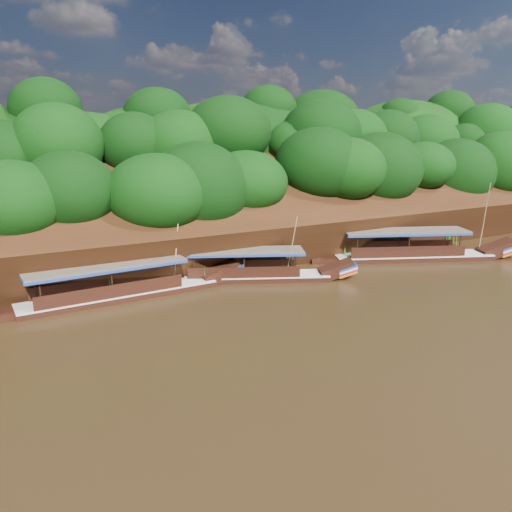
{
  "coord_description": "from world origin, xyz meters",
  "views": [
    {
      "loc": [
        -18.86,
        -24.09,
        11.09
      ],
      "look_at": [
        -2.28,
        7.0,
        2.1
      ],
      "focal_mm": 35.0,
      "sensor_mm": 36.0,
      "label": 1
    }
  ],
  "objects": [
    {
      "name": "riverbank",
      "position": [
        -0.01,
        22.73,
        1.89
      ],
      "size": [
        120.0,
        30.06,
        19.4
      ],
      "color": "black",
      "rests_on": "ground"
    },
    {
      "name": "boat_1",
      "position": [
        -1.4,
        7.64,
        0.53
      ],
      "size": [
        13.14,
        7.26,
        5.49
      ],
      "rotation": [
        0.0,
        0.0,
        -0.42
      ],
      "color": "black",
      "rests_on": "ground"
    },
    {
      "name": "reeds",
      "position": [
        -3.08,
        9.33,
        0.86
      ],
      "size": [
        50.74,
        2.39,
        2.2
      ],
      "color": "#286C1B",
      "rests_on": "ground"
    },
    {
      "name": "boat_2",
      "position": [
        -11.06,
        8.38,
        0.56
      ],
      "size": [
        15.71,
        3.1,
        5.84
      ],
      "rotation": [
        0.0,
        0.0,
        0.06
      ],
      "color": "black",
      "rests_on": "ground"
    },
    {
      "name": "boat_0",
      "position": [
        13.88,
        6.4,
        0.6
      ],
      "size": [
        15.91,
        8.21,
        7.33
      ],
      "rotation": [
        0.0,
        0.0,
        -0.39
      ],
      "color": "black",
      "rests_on": "ground"
    },
    {
      "name": "ground",
      "position": [
        0.0,
        0.0,
        0.0
      ],
      "size": [
        160.0,
        160.0,
        0.0
      ],
      "primitive_type": "plane",
      "color": "black",
      "rests_on": "ground"
    }
  ]
}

